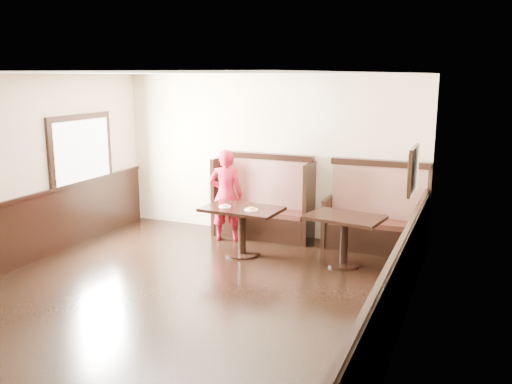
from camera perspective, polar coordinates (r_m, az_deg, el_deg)
The scene contains 9 objects.
ground at distance 6.83m, azimuth -9.74°, elevation -11.99°, with size 7.00×7.00×0.00m, color black.
room_shell at distance 6.97m, azimuth -10.78°, elevation -5.64°, with size 7.00×7.00×7.00m.
booth_main at distance 9.45m, azimuth 0.83°, elevation -1.56°, with size 1.75×0.72×1.45m.
booth_neighbor at distance 8.95m, azimuth 12.52°, elevation -2.96°, with size 1.65×0.72×1.45m.
table_main at distance 8.44m, azimuth -1.49°, elevation -2.84°, with size 1.25×0.83×0.77m.
table_neighbor at distance 8.10m, azimuth 9.29°, elevation -3.80°, with size 1.19×0.88×0.76m.
child at distance 9.17m, azimuth -3.19°, elevation -0.34°, with size 0.57×0.38×1.57m, color #B01227.
pizza_plate_left at distance 8.45m, azimuth -3.30°, elevation -1.48°, with size 0.19×0.19×0.04m.
pizza_plate_right at distance 8.24m, azimuth -0.51°, elevation -1.81°, with size 0.21×0.21×0.04m.
Camera 1 is at (3.40, -5.23, 2.79)m, focal length 38.00 mm.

